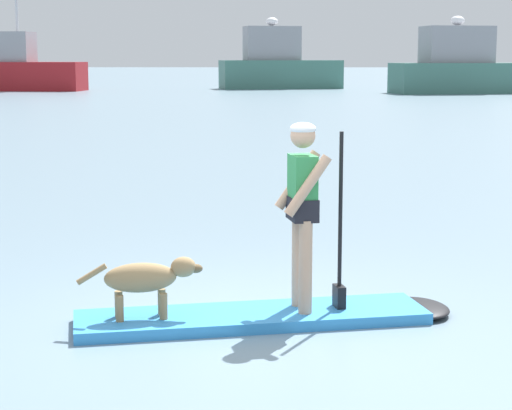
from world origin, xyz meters
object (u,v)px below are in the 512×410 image
(paddleboard, at_px, (277,316))
(moored_boat_far_port, at_px, (278,65))
(moored_boat_port, at_px, (464,68))
(moored_boat_outer, at_px, (9,68))
(dog, at_px, (146,279))
(person_paddler, at_px, (304,202))

(paddleboard, xyz_separation_m, moored_boat_far_port, (-0.80, 60.39, 1.67))
(paddleboard, relative_size, moored_boat_port, 0.34)
(paddleboard, relative_size, moored_boat_outer, 0.33)
(dog, bearing_deg, person_paddler, 13.23)
(dog, xyz_separation_m, moored_boat_far_port, (0.33, 60.66, 1.27))
(moored_boat_far_port, height_order, moored_boat_port, moored_boat_far_port)
(dog, bearing_deg, moored_boat_port, 76.63)
(moored_boat_port, bearing_deg, moored_boat_outer, 173.43)
(moored_boat_outer, bearing_deg, moored_boat_port, -6.57)
(person_paddler, height_order, dog, person_paddler)
(paddleboard, height_order, moored_boat_outer, moored_boat_outer)
(paddleboard, distance_m, person_paddler, 1.05)
(paddleboard, distance_m, moored_boat_port, 53.40)
(moored_boat_port, bearing_deg, paddleboard, -102.26)
(person_paddler, bearing_deg, dog, -166.77)
(paddleboard, xyz_separation_m, person_paddler, (0.24, 0.06, 1.02))
(moored_boat_port, bearing_deg, dog, -103.37)
(person_paddler, distance_m, moored_boat_far_port, 60.35)
(moored_boat_outer, distance_m, moored_boat_port, 31.09)
(paddleboard, height_order, moored_boat_port, moored_boat_port)
(dog, bearing_deg, moored_boat_outer, 108.21)
(paddleboard, xyz_separation_m, moored_boat_port, (11.34, 52.16, 1.56))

